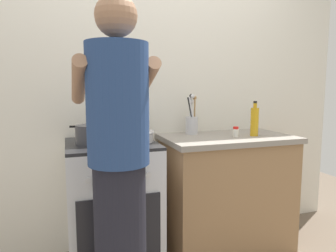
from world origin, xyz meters
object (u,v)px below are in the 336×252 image
at_px(utensil_crock, 192,121).
at_px(oil_bottle, 255,121).
at_px(person, 119,171).
at_px(pot, 90,135).
at_px(mixing_bowl, 132,136).
at_px(spice_bottle, 236,132).
at_px(stove_range, 113,206).

bearing_deg(utensil_crock, oil_bottle, -29.81).
distance_m(utensil_crock, person, 1.06).
distance_m(pot, mixing_bowl, 0.28).
distance_m(mixing_bowl, utensil_crock, 0.57).
distance_m(mixing_bowl, spice_bottle, 0.79).
xyz_separation_m(pot, person, (0.09, -0.56, -0.10)).
relative_size(stove_range, spice_bottle, 11.49).
relative_size(stove_range, oil_bottle, 3.34).
bearing_deg(pot, mixing_bowl, 4.69).
relative_size(mixing_bowl, person, 0.18).
bearing_deg(pot, spice_bottle, -1.51).
xyz_separation_m(stove_range, spice_bottle, (0.93, -0.07, 0.49)).
distance_m(spice_bottle, oil_bottle, 0.18).
bearing_deg(person, stove_range, 85.53).
xyz_separation_m(utensil_crock, oil_bottle, (0.42, -0.24, 0.01)).
relative_size(spice_bottle, person, 0.05).
bearing_deg(utensil_crock, pot, -165.30).
bearing_deg(mixing_bowl, stove_range, 173.93).
xyz_separation_m(utensil_crock, person, (-0.72, -0.77, -0.14)).
bearing_deg(person, spice_bottle, 28.52).
relative_size(stove_range, mixing_bowl, 2.91).
height_order(stove_range, utensil_crock, utensil_crock).
xyz_separation_m(stove_range, mixing_bowl, (0.14, -0.01, 0.49)).
relative_size(mixing_bowl, spice_bottle, 3.95).
bearing_deg(utensil_crock, mixing_bowl, -160.32).
relative_size(oil_bottle, person, 0.16).
relative_size(utensil_crock, oil_bottle, 1.20).
xyz_separation_m(mixing_bowl, utensil_crock, (0.53, 0.19, 0.06)).
height_order(pot, oil_bottle, oil_bottle).
distance_m(stove_range, mixing_bowl, 0.51).
bearing_deg(spice_bottle, stove_range, 175.94).
height_order(mixing_bowl, person, person).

